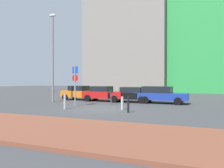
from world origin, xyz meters
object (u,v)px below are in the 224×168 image
traffic_bollard_near (128,105)px  traffic_bollard_far (65,102)px  street_lamp (53,51)px  parked_car_red (104,94)px  parked_car_orange (80,93)px  parked_car_blue (160,94)px  parked_car_black (132,94)px  parking_sign_post (75,81)px  traffic_bollard_mid (122,103)px  parking_meter (111,95)px

traffic_bollard_near → traffic_bollard_far: traffic_bollard_far is taller
street_lamp → traffic_bollard_near: street_lamp is taller
street_lamp → parked_car_red: bearing=36.2°
parked_car_orange → parked_car_blue: bearing=-3.0°
parked_car_black → parking_sign_post: 6.03m
parked_car_red → parked_car_blue: (5.55, 0.03, 0.04)m
traffic_bollard_mid → street_lamp: bearing=161.9°
parked_car_orange → parking_meter: size_ratio=3.17×
traffic_bollard_mid → parking_sign_post: bearing=172.2°
parking_sign_post → parked_car_blue: bearing=40.1°
parking_meter → parked_car_blue: bearing=39.1°
parked_car_orange → street_lamp: bearing=-106.1°
parked_car_black → traffic_bollard_near: bearing=-74.8°
traffic_bollard_mid → traffic_bollard_far: traffic_bollard_far is taller
parked_car_black → parking_meter: parked_car_black is taller
traffic_bollard_mid → traffic_bollard_far: bearing=-162.3°
traffic_bollard_near → traffic_bollard_mid: traffic_bollard_near is taller
parking_sign_post → traffic_bollard_mid: size_ratio=3.48×
parked_car_blue → traffic_bollard_far: 8.72m
parking_meter → traffic_bollard_far: size_ratio=1.19×
parked_car_red → parking_sign_post: size_ratio=1.32×
parked_car_black → parked_car_blue: size_ratio=0.93×
parked_car_orange → parked_car_blue: size_ratio=0.87×
parked_car_blue → traffic_bollard_mid: bearing=-106.7°
parking_meter → traffic_bollard_near: (2.74, -3.78, -0.33)m
parked_car_blue → traffic_bollard_far: bearing=-129.6°
parking_meter → street_lamp: 7.12m
traffic_bollard_mid → traffic_bollard_far: (-3.91, -1.25, 0.08)m
parked_car_black → parking_sign_post: size_ratio=1.36×
parked_car_blue → street_lamp: street_lamp is taller
parking_sign_post → street_lamp: bearing=151.5°
street_lamp → traffic_bollard_near: (8.67, -3.76, -4.27)m
parked_car_orange → parked_car_blue: parked_car_blue is taller
street_lamp → traffic_bollard_far: street_lamp is taller
parked_car_black → parked_car_blue: (2.65, -0.06, 0.06)m
parking_sign_post → street_lamp: 5.00m
parked_car_blue → parked_car_red: bearing=-179.7°
parked_car_red → parking_meter: size_ratio=3.26×
parked_car_red → parking_meter: bearing=-55.1°
parked_car_blue → traffic_bollard_far: (-5.55, -6.72, -0.26)m
parked_car_orange → traffic_bollard_far: parked_car_orange is taller
parked_car_red → traffic_bollard_mid: (3.90, -5.44, -0.31)m
parked_car_orange → parking_sign_post: (2.69, -5.34, 1.24)m
parked_car_blue → traffic_bollard_near: size_ratio=4.58×
traffic_bollard_mid → traffic_bollard_near: bearing=-55.1°
parking_meter → traffic_bollard_near: bearing=-54.0°
parked_car_orange → street_lamp: (-0.97, -3.36, 4.01)m
parked_car_black → traffic_bollard_far: bearing=-113.2°
parking_meter → traffic_bollard_far: 4.33m
parked_car_black → parking_meter: size_ratio=3.37×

